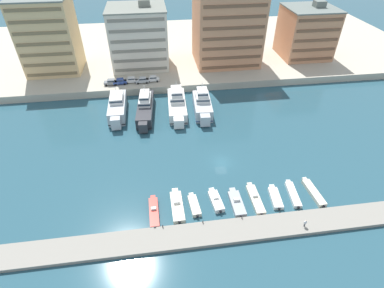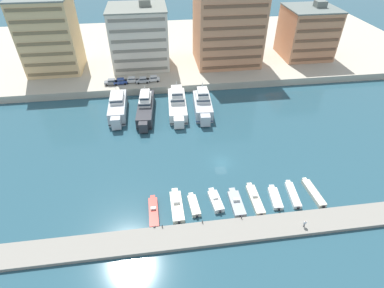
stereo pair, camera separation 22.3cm
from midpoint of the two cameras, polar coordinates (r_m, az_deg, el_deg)
name	(u,v)px [view 1 (the left image)]	position (r m, az deg, el deg)	size (l,w,h in m)	color
ground_plane	(222,162)	(68.03, 5.57, -3.48)	(400.00, 400.00, 0.00)	#285160
quay_promenade	(185,48)	(126.82, -1.34, 17.84)	(180.00, 70.00, 2.28)	#BCB29E
pier_dock	(244,230)	(55.75, 9.79, -15.78)	(120.00, 4.90, 0.73)	gray
yacht_silver_far_left	(117,107)	(85.69, -14.09, 6.86)	(4.48, 16.86, 6.91)	silver
yacht_charcoal_left	(145,107)	(84.13, -8.96, 6.93)	(5.33, 19.18, 7.49)	#333338
yacht_white_mid_left	(177,104)	(84.67, -2.96, 7.69)	(5.52, 18.48, 7.93)	white
yacht_silver_center_left	(202,105)	(83.97, 1.92, 7.51)	(5.44, 15.51, 8.09)	silver
motorboat_red_far_left	(154,212)	(57.80, -7.37, -12.71)	(1.80, 7.83, 1.22)	red
motorboat_cream_left	(177,206)	(58.35, -2.96, -11.65)	(2.29, 8.48, 1.41)	beige
motorboat_cream_mid_left	(194,205)	(58.34, 0.31, -11.58)	(2.07, 5.90, 0.90)	beige
motorboat_white_center_left	(216,201)	(59.17, 4.45, -10.69)	(2.46, 6.18, 1.39)	white
motorboat_grey_center	(237,203)	(59.33, 8.38, -11.01)	(2.27, 7.26, 1.41)	#9EA3A8
motorboat_cream_center_right	(255,199)	(60.70, 11.85, -10.18)	(1.86, 8.33, 1.26)	beige
motorboat_white_mid_right	(275,197)	(61.88, 15.47, -9.79)	(2.38, 6.39, 0.84)	white
motorboat_white_right	(293,194)	(63.53, 18.57, -9.03)	(2.21, 7.45, 0.83)	white
motorboat_cream_far_right	(313,192)	(65.26, 22.03, -8.52)	(2.10, 7.96, 0.86)	beige
car_grey_far_left	(111,82)	(97.31, -15.26, 11.34)	(4.11, 1.93, 1.80)	slate
car_blue_left	(120,81)	(97.02, -13.62, 11.53)	(4.19, 2.11, 1.80)	#28428E
car_white_mid_left	(131,80)	(97.24, -11.58, 11.90)	(4.14, 2.00, 1.80)	white
car_silver_center_left	(142,80)	(96.49, -9.53, 11.94)	(4.13, 1.98, 1.80)	#B7BCC1
car_white_center	(153,79)	(96.93, -7.55, 12.26)	(4.19, 2.10, 1.80)	white
apartment_block_far_left	(49,36)	(110.15, -25.71, 18.11)	(16.89, 14.30, 24.82)	#E0BC84
apartment_block_left	(139,37)	(107.03, -10.16, 19.47)	(18.70, 16.29, 20.94)	silver
apartment_block_mid_left	(227,24)	(107.92, 6.66, 21.77)	(21.65, 18.15, 27.55)	tan
apartment_block_center_left	(306,32)	(120.75, 20.87, 19.29)	(16.93, 16.10, 18.75)	tan
pedestrian_near_edge	(305,223)	(57.73, 20.67, -13.86)	(0.62, 0.26, 1.60)	#4C515B
bollard_west	(163,226)	(54.83, -5.72, -15.30)	(0.20, 0.20, 0.61)	#2D2D33
bollard_west_mid	(203,222)	(55.20, 1.98, -14.55)	(0.20, 0.20, 0.61)	#2D2D33
bollard_east_mid	(242,217)	(56.49, 9.40, -13.58)	(0.20, 0.20, 0.61)	#2D2D33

